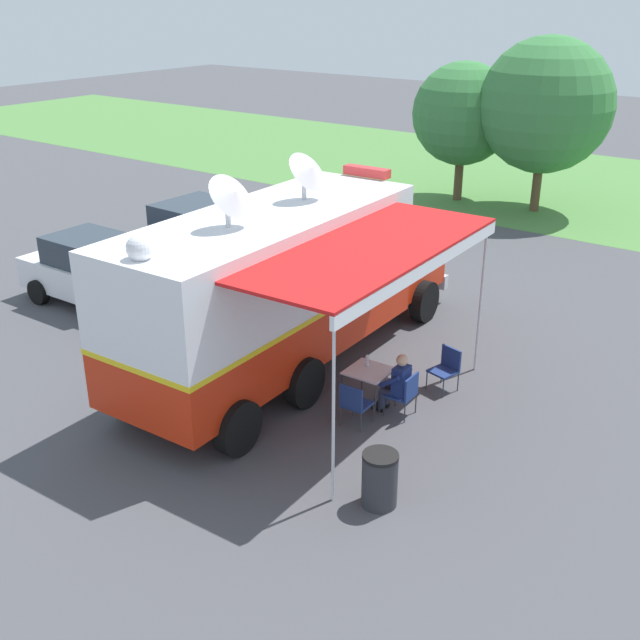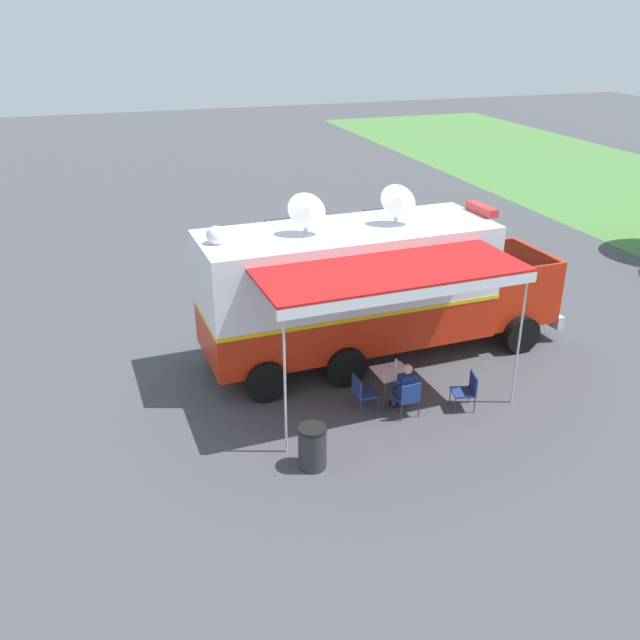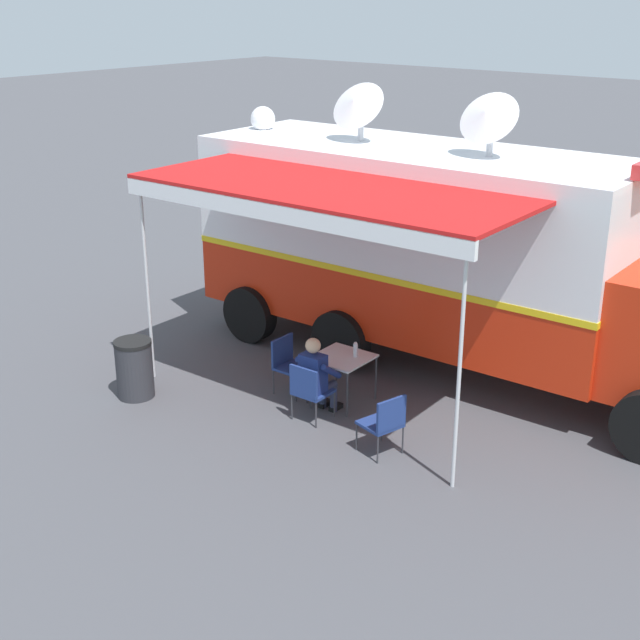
{
  "view_description": "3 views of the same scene",
  "coord_description": "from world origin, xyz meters",
  "px_view_note": "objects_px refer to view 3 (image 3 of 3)",
  "views": [
    {
      "loc": [
        9.26,
        -10.75,
        7.45
      ],
      "look_at": [
        1.24,
        0.06,
        1.6
      ],
      "focal_mm": 43.18,
      "sensor_mm": 36.0,
      "label": 1
    },
    {
      "loc": [
        14.71,
        -5.65,
        8.26
      ],
      "look_at": [
        0.24,
        -0.79,
        1.32
      ],
      "focal_mm": 38.37,
      "sensor_mm": 36.0,
      "label": 2
    },
    {
      "loc": [
        11.58,
        7.61,
        5.84
      ],
      "look_at": [
        1.92,
        -0.39,
        1.06
      ],
      "focal_mm": 48.84,
      "sensor_mm": 36.0,
      "label": 3
    }
  ],
  "objects_px": {
    "folding_chair_spare_by_truck": "(385,420)",
    "car_behind_truck": "(590,235)",
    "folding_chair_beside_table": "(288,360)",
    "trash_bin": "(135,369)",
    "folding_chair_at_table": "(309,388)",
    "folding_table": "(342,360)",
    "command_truck": "(452,251)",
    "seated_responder": "(317,375)",
    "water_bottle": "(355,350)"
  },
  "relations": [
    {
      "from": "folding_chair_at_table",
      "to": "folding_chair_spare_by_truck",
      "type": "relative_size",
      "value": 1.0
    },
    {
      "from": "folding_chair_at_table",
      "to": "seated_responder",
      "type": "relative_size",
      "value": 0.7
    },
    {
      "from": "trash_bin",
      "to": "seated_responder",
      "type": "bearing_deg",
      "value": 116.17
    },
    {
      "from": "command_truck",
      "to": "car_behind_truck",
      "type": "xyz_separation_m",
      "value": [
        -6.1,
        -0.23,
        -1.07
      ]
    },
    {
      "from": "water_bottle",
      "to": "folding_chair_at_table",
      "type": "distance_m",
      "value": 1.0
    },
    {
      "from": "folding_chair_beside_table",
      "to": "folding_table",
      "type": "bearing_deg",
      "value": 106.11
    },
    {
      "from": "folding_chair_at_table",
      "to": "folding_chair_spare_by_truck",
      "type": "bearing_deg",
      "value": 85.51
    },
    {
      "from": "water_bottle",
      "to": "trash_bin",
      "type": "relative_size",
      "value": 0.25
    },
    {
      "from": "water_bottle",
      "to": "folding_chair_at_table",
      "type": "height_order",
      "value": "water_bottle"
    },
    {
      "from": "water_bottle",
      "to": "trash_bin",
      "type": "bearing_deg",
      "value": -53.17
    },
    {
      "from": "folding_table",
      "to": "folding_chair_spare_by_truck",
      "type": "height_order",
      "value": "folding_chair_spare_by_truck"
    },
    {
      "from": "command_truck",
      "to": "folding_chair_at_table",
      "type": "relative_size",
      "value": 11.01
    },
    {
      "from": "folding_chair_spare_by_truck",
      "to": "car_behind_truck",
      "type": "xyz_separation_m",
      "value": [
        -9.24,
        -1.21,
        0.37
      ]
    },
    {
      "from": "command_truck",
      "to": "folding_chair_beside_table",
      "type": "height_order",
      "value": "command_truck"
    },
    {
      "from": "command_truck",
      "to": "seated_responder",
      "type": "xyz_separation_m",
      "value": [
        2.84,
        -0.44,
        -1.3
      ]
    },
    {
      "from": "command_truck",
      "to": "seated_responder",
      "type": "distance_m",
      "value": 3.15
    },
    {
      "from": "command_truck",
      "to": "water_bottle",
      "type": "bearing_deg",
      "value": -8.59
    },
    {
      "from": "seated_responder",
      "to": "car_behind_truck",
      "type": "xyz_separation_m",
      "value": [
        -8.94,
        0.21,
        0.23
      ]
    },
    {
      "from": "folding_table",
      "to": "folding_chair_at_table",
      "type": "distance_m",
      "value": 0.82
    },
    {
      "from": "folding_chair_beside_table",
      "to": "car_behind_truck",
      "type": "bearing_deg",
      "value": 172.79
    },
    {
      "from": "folding_table",
      "to": "water_bottle",
      "type": "relative_size",
      "value": 3.71
    },
    {
      "from": "command_truck",
      "to": "folding_chair_spare_by_truck",
      "type": "xyz_separation_m",
      "value": [
        3.13,
        0.99,
        -1.43
      ]
    },
    {
      "from": "trash_bin",
      "to": "water_bottle",
      "type": "bearing_deg",
      "value": 126.83
    },
    {
      "from": "folding_table",
      "to": "folding_chair_beside_table",
      "type": "bearing_deg",
      "value": -73.89
    },
    {
      "from": "folding_chair_beside_table",
      "to": "command_truck",
      "type": "bearing_deg",
      "value": 152.02
    },
    {
      "from": "water_bottle",
      "to": "seated_responder",
      "type": "bearing_deg",
      "value": -9.16
    },
    {
      "from": "command_truck",
      "to": "folding_chair_beside_table",
      "type": "distance_m",
      "value": 3.14
    },
    {
      "from": "folding_table",
      "to": "car_behind_truck",
      "type": "xyz_separation_m",
      "value": [
        -8.32,
        0.23,
        0.21
      ]
    },
    {
      "from": "folding_table",
      "to": "folding_chair_at_table",
      "type": "bearing_deg",
      "value": 2.45
    },
    {
      "from": "folding_chair_at_table",
      "to": "folding_chair_beside_table",
      "type": "xyz_separation_m",
      "value": [
        -0.55,
        -0.88,
        0.0
      ]
    },
    {
      "from": "water_bottle",
      "to": "folding_chair_at_table",
      "type": "relative_size",
      "value": 0.26
    },
    {
      "from": "folding_table",
      "to": "folding_chair_beside_table",
      "type": "xyz_separation_m",
      "value": [
        0.25,
        -0.85,
        -0.16
      ]
    },
    {
      "from": "command_truck",
      "to": "folding_chair_beside_table",
      "type": "bearing_deg",
      "value": -27.98
    },
    {
      "from": "folding_chair_beside_table",
      "to": "car_behind_truck",
      "type": "relative_size",
      "value": 0.21
    },
    {
      "from": "folding_chair_spare_by_truck",
      "to": "folding_chair_at_table",
      "type": "bearing_deg",
      "value": -94.49
    },
    {
      "from": "car_behind_truck",
      "to": "folding_table",
      "type": "bearing_deg",
      "value": -1.62
    },
    {
      "from": "car_behind_truck",
      "to": "folding_chair_at_table",
      "type": "bearing_deg",
      "value": -1.26
    },
    {
      "from": "folding_chair_at_table",
      "to": "seated_responder",
      "type": "bearing_deg",
      "value": -177.73
    },
    {
      "from": "folding_chair_beside_table",
      "to": "water_bottle",
      "type": "bearing_deg",
      "value": 111.03
    },
    {
      "from": "command_truck",
      "to": "folding_table",
      "type": "xyz_separation_m",
      "value": [
        2.22,
        -0.46,
        -1.27
      ]
    },
    {
      "from": "seated_responder",
      "to": "folding_chair_beside_table",
      "type": "bearing_deg",
      "value": -112.64
    },
    {
      "from": "seated_responder",
      "to": "folding_chair_spare_by_truck",
      "type": "bearing_deg",
      "value": 78.1
    },
    {
      "from": "folding_table",
      "to": "folding_chair_spare_by_truck",
      "type": "relative_size",
      "value": 0.96
    },
    {
      "from": "folding_chair_beside_table",
      "to": "trash_bin",
      "type": "relative_size",
      "value": 0.96
    },
    {
      "from": "folding_chair_beside_table",
      "to": "folding_chair_spare_by_truck",
      "type": "xyz_separation_m",
      "value": [
        0.67,
        2.3,
        0.0
      ]
    },
    {
      "from": "folding_table",
      "to": "seated_responder",
      "type": "height_order",
      "value": "seated_responder"
    },
    {
      "from": "command_truck",
      "to": "folding_chair_beside_table",
      "type": "relative_size",
      "value": 11.01
    },
    {
      "from": "water_bottle",
      "to": "folding_chair_beside_table",
      "type": "xyz_separation_m",
      "value": [
        0.38,
        -1.0,
        -0.32
      ]
    },
    {
      "from": "folding_chair_at_table",
      "to": "folding_chair_beside_table",
      "type": "relative_size",
      "value": 1.0
    },
    {
      "from": "trash_bin",
      "to": "command_truck",
      "type": "bearing_deg",
      "value": 143.81
    }
  ]
}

